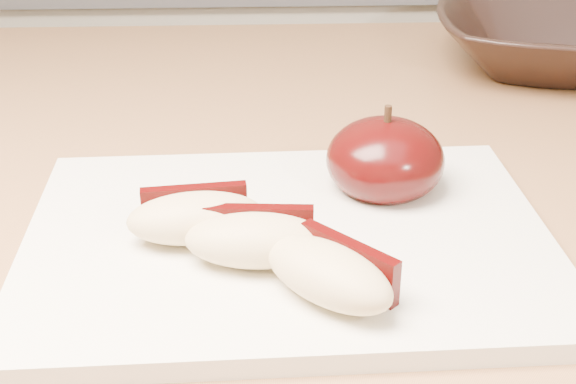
{
  "coord_description": "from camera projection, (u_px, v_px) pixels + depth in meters",
  "views": [
    {
      "loc": [
        -0.01,
        -0.0,
        1.14
      ],
      "look_at": [
        0.0,
        0.37,
        0.94
      ],
      "focal_mm": 50.0,
      "sensor_mm": 36.0,
      "label": 1
    }
  ],
  "objects": [
    {
      "name": "back_cabinet",
      "position": [
        264.0,
        208.0,
        1.37
      ],
      "size": [
        2.4,
        0.62,
        0.94
      ],
      "color": "silver",
      "rests_on": "ground"
    },
    {
      "name": "apple_wedge_b",
      "position": [
        257.0,
        239.0,
        0.41
      ],
      "size": [
        0.08,
        0.04,
        0.03
      ],
      "rotation": [
        0.0,
        0.0,
        -0.07
      ],
      "color": "#D6BB87",
      "rests_on": "cutting_board"
    },
    {
      "name": "apple_wedge_c",
      "position": [
        330.0,
        272.0,
        0.38
      ],
      "size": [
        0.08,
        0.08,
        0.03
      ],
      "rotation": [
        0.0,
        0.0,
        -0.81
      ],
      "color": "#D6BB87",
      "rests_on": "cutting_board"
    },
    {
      "name": "apple_wedge_a",
      "position": [
        196.0,
        217.0,
        0.43
      ],
      "size": [
        0.08,
        0.04,
        0.03
      ],
      "rotation": [
        0.0,
        0.0,
        0.11
      ],
      "color": "#D6BB87",
      "rests_on": "cutting_board"
    },
    {
      "name": "cutting_board",
      "position": [
        288.0,
        241.0,
        0.44
      ],
      "size": [
        0.29,
        0.22,
        0.01
      ],
      "primitive_type": "cube",
      "rotation": [
        0.0,
        0.0,
        0.03
      ],
      "color": "silver",
      "rests_on": "island_counter"
    },
    {
      "name": "bowl",
      "position": [
        553.0,
        39.0,
        0.71
      ],
      "size": [
        0.24,
        0.24,
        0.05
      ],
      "primitive_type": "imported",
      "rotation": [
        0.0,
        0.0,
        -0.19
      ],
      "color": "black",
      "rests_on": "island_counter"
    },
    {
      "name": "apple_half",
      "position": [
        385.0,
        160.0,
        0.48
      ],
      "size": [
        0.08,
        0.08,
        0.06
      ],
      "rotation": [
        0.0,
        0.0,
        0.2
      ],
      "color": "black",
      "rests_on": "cutting_board"
    }
  ]
}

